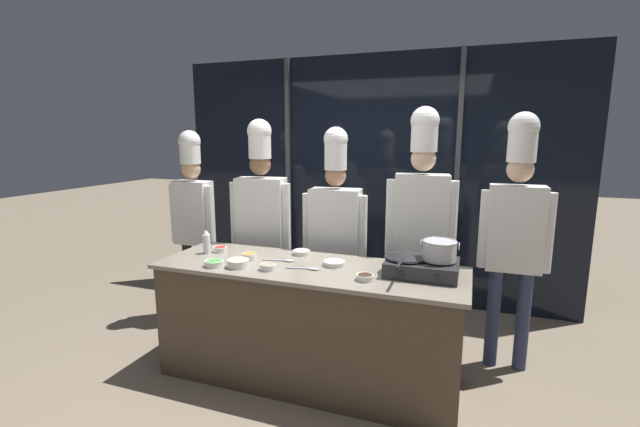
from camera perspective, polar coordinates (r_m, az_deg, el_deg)
name	(u,v)px	position (r m, az deg, el deg)	size (l,w,h in m)	color
ground_plane	(309,376)	(3.55, -1.46, -20.90)	(24.00, 24.00, 0.00)	#7F705B
window_wall_back	(368,180)	(4.81, 6.40, 4.47)	(4.45, 0.09, 2.70)	black
demo_counter	(309,322)	(3.34, -1.50, -14.32)	(2.28, 0.76, 0.89)	#4C3D2D
portable_stove	(422,267)	(3.04, 13.43, -6.98)	(0.49, 0.38, 0.12)	#28282B
frying_pan	(406,255)	(3.03, 11.38, -5.40)	(0.30, 0.52, 0.04)	#232326
stock_pot	(440,250)	(3.00, 15.66, -4.72)	(0.25, 0.23, 0.14)	#B7BABF
squeeze_bottle_clear	(207,242)	(3.60, -14.88, -3.70)	(0.06, 0.06, 0.20)	white
prep_bowl_scallions	(214,263)	(3.26, -13.96, -6.40)	(0.14, 0.14, 0.04)	white
prep_bowl_soy_glaze	(365,277)	(2.88, 6.02, -8.41)	(0.12, 0.12, 0.04)	white
prep_bowl_mushrooms	(268,266)	(3.10, -6.97, -7.02)	(0.12, 0.12, 0.04)	white
prep_bowl_carrots	(249,256)	(3.37, -9.43, -5.61)	(0.11, 0.11, 0.05)	white
prep_bowl_bell_pepper	(220,249)	(3.63, -13.16, -4.61)	(0.11, 0.11, 0.04)	white
prep_bowl_ginger	(238,263)	(3.19, -10.88, -6.45)	(0.16, 0.16, 0.06)	white
prep_bowl_onion	(301,252)	(3.47, -2.49, -5.14)	(0.14, 0.14, 0.04)	white
prep_bowl_chicken	(334,263)	(3.18, 1.91, -6.59)	(0.16, 0.16, 0.04)	white
serving_spoon_slotted	(309,269)	(3.09, -1.46, -7.36)	(0.25, 0.07, 0.02)	#B2B5BA
serving_spoon_solid	(285,260)	(3.29, -4.72, -6.26)	(0.25, 0.08, 0.02)	#B2B5BA
chef_head	(193,208)	(4.40, -16.58, 0.67)	(0.49, 0.21, 1.89)	#232326
chef_sous	(261,212)	(3.98, -7.83, 0.25)	(0.58, 0.28, 1.99)	#4C4C51
chef_line	(335,223)	(3.75, 2.04, -1.26)	(0.57, 0.26, 1.91)	#4C4C51
chef_pastry	(421,212)	(3.63, 13.32, 0.13)	(0.57, 0.28, 2.07)	#2D3856
chef_apprentice	(516,222)	(3.57, 24.65, -1.06)	(0.52, 0.22, 2.01)	#2D3856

